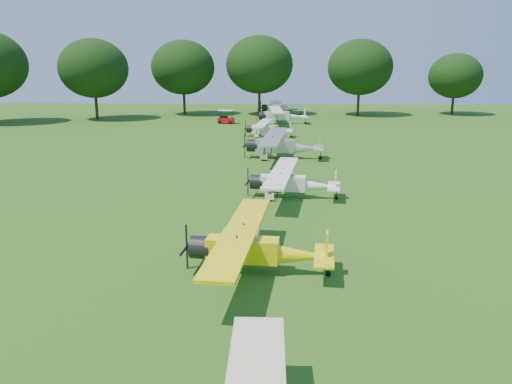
% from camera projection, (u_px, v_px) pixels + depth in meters
% --- Properties ---
extents(ground, '(160.00, 160.00, 0.00)m').
position_uv_depth(ground, '(264.00, 212.00, 29.08)').
color(ground, '#205715').
rests_on(ground, ground).
extents(tree_belt, '(137.36, 130.27, 14.52)m').
position_uv_depth(tree_belt, '(330.00, 71.00, 27.09)').
color(tree_belt, black).
rests_on(tree_belt, ground).
extents(aircraft_2, '(6.24, 9.93, 1.95)m').
position_uv_depth(aircraft_2, '(254.00, 246.00, 20.46)').
color(aircraft_2, '#FFEE0A').
rests_on(aircraft_2, ground).
extents(aircraft_3, '(6.07, 9.64, 1.89)m').
position_uv_depth(aircraft_3, '(290.00, 181.00, 31.96)').
color(aircraft_3, white).
rests_on(aircraft_3, ground).
extents(aircraft_4, '(7.29, 11.62, 2.28)m').
position_uv_depth(aircraft_4, '(281.00, 144.00, 45.08)').
color(aircraft_4, silver).
rests_on(aircraft_4, ground).
extents(aircraft_5, '(5.73, 9.12, 1.79)m').
position_uv_depth(aircraft_5, '(267.00, 128.00, 58.53)').
color(aircraft_5, white).
rests_on(aircraft_5, ground).
extents(aircraft_6, '(7.27, 11.57, 2.28)m').
position_uv_depth(aircraft_6, '(281.00, 114.00, 70.97)').
color(aircraft_6, white).
rests_on(aircraft_6, ground).
extents(aircraft_7, '(7.16, 11.37, 2.25)m').
position_uv_depth(aircraft_7, '(280.00, 107.00, 83.85)').
color(aircraft_7, silver).
rests_on(aircraft_7, ground).
extents(golf_cart, '(2.42, 1.70, 1.91)m').
position_uv_depth(golf_cart, '(226.00, 119.00, 71.48)').
color(golf_cart, red).
rests_on(golf_cart, ground).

